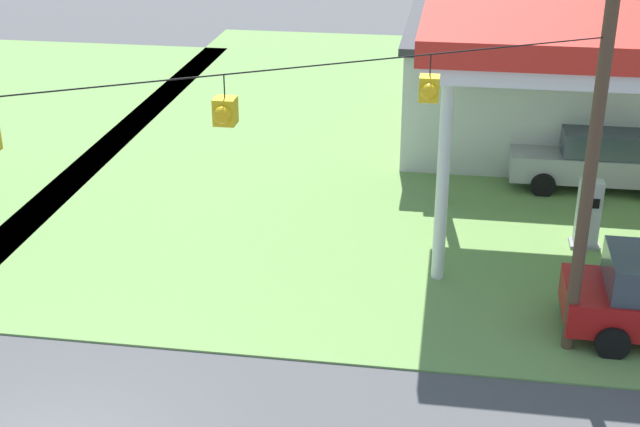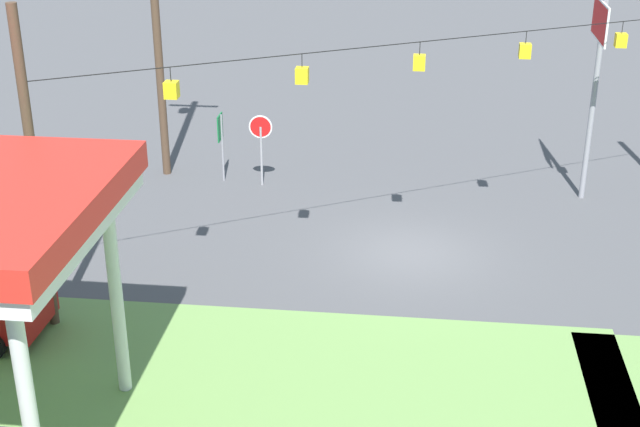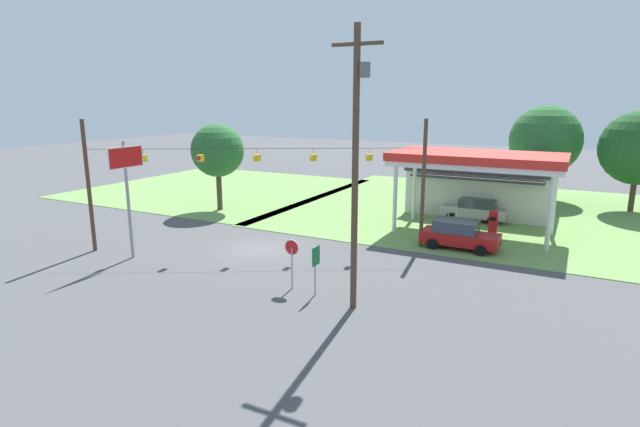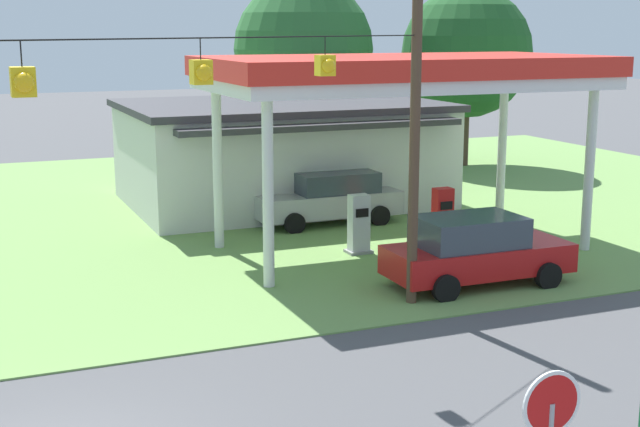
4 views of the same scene
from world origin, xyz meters
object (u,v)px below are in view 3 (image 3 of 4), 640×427
object	(u,v)px
tree_behind_station	(545,140)
stop_sign_overhead	(127,174)
route_sign	(316,261)
fuel_pump_far	(493,224)
stop_sign_roadside	(292,253)
car_at_pumps_front	(459,234)
tree_far_back	(639,148)
gas_station_store	(483,188)
utility_pole_main	(356,159)
gas_station_canopy	(477,160)
tree_west_verge	(217,151)
car_at_pumps_rear	(475,209)
fuel_pump_near	(452,220)

from	to	relation	value
tree_behind_station	stop_sign_overhead	bearing A→B (deg)	-122.99
route_sign	fuel_pump_far	bearing A→B (deg)	69.01
stop_sign_roadside	route_sign	size ratio (longest dim) A/B	1.04
car_at_pumps_front	tree_far_back	world-z (taller)	tree_far_back
gas_station_store	utility_pole_main	distance (m)	23.78
gas_station_canopy	tree_west_verge	xyz separation A→B (m)	(-20.23, -2.02, -0.11)
fuel_pump_far	car_at_pumps_front	world-z (taller)	car_at_pumps_front
route_sign	tree_west_verge	bearing A→B (deg)	141.28
fuel_pump_far	stop_sign_roadside	distance (m)	16.22
fuel_pump_far	car_at_pumps_rear	world-z (taller)	car_at_pumps_rear
tree_far_back	fuel_pump_near	bearing A→B (deg)	-131.34
stop_sign_roadside	tree_west_verge	bearing A→B (deg)	-40.85
car_at_pumps_front	route_sign	world-z (taller)	route_sign
gas_station_store	car_at_pumps_front	world-z (taller)	gas_station_store
gas_station_store	car_at_pumps_front	xyz separation A→B (m)	(0.72, -12.02, -0.96)
stop_sign_roadside	fuel_pump_far	bearing A→B (deg)	-116.04
fuel_pump_near	fuel_pump_far	bearing A→B (deg)	0.00
car_at_pumps_rear	stop_sign_overhead	bearing A→B (deg)	49.24
stop_sign_roadside	route_sign	bearing A→B (deg)	170.65
stop_sign_roadside	route_sign	world-z (taller)	stop_sign_roadside
tree_behind_station	route_sign	bearing A→B (deg)	-103.76
gas_station_store	tree_behind_station	xyz separation A→B (m)	(3.89, 7.55, 3.54)
route_sign	fuel_pump_near	bearing A→B (deg)	78.77
gas_station_store	fuel_pump_near	bearing A→B (deg)	-94.32
route_sign	gas_station_store	bearing A→B (deg)	81.17
car_at_pumps_front	stop_sign_roadside	xyz separation A→B (m)	(-5.69, -10.54, 0.89)
gas_station_store	fuel_pump_far	xyz separation A→B (m)	(2.13, -8.00, -1.05)
gas_station_canopy	tree_behind_station	size ratio (longest dim) A/B	1.30
fuel_pump_far	tree_west_verge	bearing A→B (deg)	-174.67
gas_station_store	route_sign	xyz separation A→B (m)	(-3.54, -22.79, -0.17)
car_at_pumps_front	stop_sign_roadside	bearing A→B (deg)	-117.71
route_sign	tree_far_back	distance (m)	31.70
gas_station_store	utility_pole_main	xyz separation A→B (m)	(-1.37, -23.25, 4.77)
fuel_pump_near	car_at_pumps_front	xyz separation A→B (m)	(1.32, -4.01, 0.10)
stop_sign_roadside	tree_west_verge	world-z (taller)	tree_west_verge
utility_pole_main	stop_sign_roadside	bearing A→B (deg)	168.96
fuel_pump_far	stop_sign_overhead	world-z (taller)	stop_sign_overhead
car_at_pumps_rear	tree_behind_station	bearing A→B (deg)	-108.15
fuel_pump_near	tree_west_verge	xyz separation A→B (m)	(-18.86, -2.02, 4.13)
tree_west_verge	tree_far_back	distance (m)	34.02
gas_station_canopy	car_at_pumps_rear	size ratio (longest dim) A/B	2.30
car_at_pumps_front	car_at_pumps_rear	xyz separation A→B (m)	(-0.54, 8.03, -0.02)
gas_station_canopy	stop_sign_roadside	world-z (taller)	gas_station_canopy
fuel_pump_near	utility_pole_main	size ratio (longest dim) A/B	0.14
gas_station_store	tree_far_back	world-z (taller)	tree_far_back
gas_station_store	tree_far_back	distance (m)	12.59
tree_west_verge	tree_behind_station	bearing A→B (deg)	36.96
fuel_pump_near	tree_far_back	distance (m)	18.09
fuel_pump_near	tree_behind_station	distance (m)	16.83
car_at_pumps_front	utility_pole_main	xyz separation A→B (m)	(-2.09, -11.24, 5.72)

